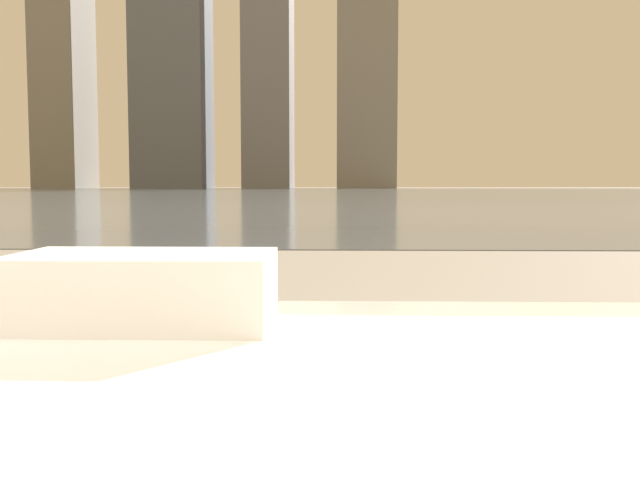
% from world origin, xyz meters
% --- Properties ---
extents(towel_stack, '(0.28, 0.16, 0.08)m').
position_xyz_m(towel_stack, '(-0.01, 0.82, 0.53)').
color(towel_stack, white).
rests_on(towel_stack, bathtub).
extents(harbor_water, '(180.00, 110.00, 0.01)m').
position_xyz_m(harbor_water, '(0.00, 62.00, 0.01)').
color(harbor_water, slate).
rests_on(harbor_water, ground_plane).
extents(skyline_tower_0, '(7.04, 11.90, 44.70)m').
position_xyz_m(skyline_tower_0, '(-45.40, 118.00, 22.35)').
color(skyline_tower_0, gray).
rests_on(skyline_tower_0, ground_plane).
extents(skyline_tower_2, '(7.61, 12.41, 35.87)m').
position_xyz_m(skyline_tower_2, '(-11.48, 118.00, 17.94)').
color(skyline_tower_2, slate).
rests_on(skyline_tower_2, ground_plane).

